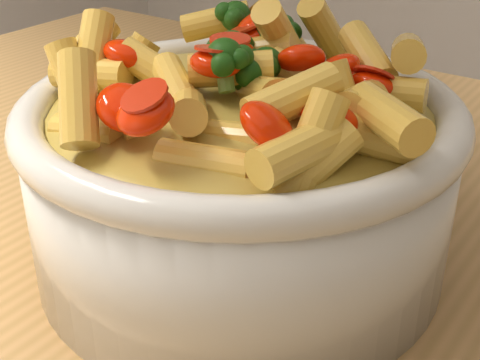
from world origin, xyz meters
The scene contains 3 objects.
table centered at (0.00, 0.00, 0.80)m, with size 1.20×0.80×0.90m.
serving_bowl centered at (-0.01, -0.05, 0.96)m, with size 0.28×0.28×0.12m.
pasta_salad centered at (-0.01, -0.05, 1.03)m, with size 0.22×0.22×0.05m.
Camera 1 is at (0.21, -0.36, 1.16)m, focal length 50.00 mm.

